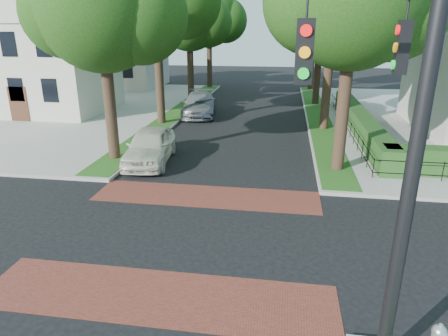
{
  "coord_description": "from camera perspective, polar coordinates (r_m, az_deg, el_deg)",
  "views": [
    {
      "loc": [
        2.94,
        -11.26,
        6.42
      ],
      "look_at": [
        0.86,
        2.21,
        1.6
      ],
      "focal_mm": 32.0,
      "sensor_mm": 36.0,
      "label": 1
    }
  ],
  "objects": [
    {
      "name": "sidewalk_nw",
      "position": [
        38.2,
        -27.64,
        7.72
      ],
      "size": [
        30.0,
        30.0,
        0.15
      ],
      "primitive_type": "cube",
      "color": "gray",
      "rests_on": "ground"
    },
    {
      "name": "crosswalk_far",
      "position": [
        16.09,
        -2.51,
        -4.04
      ],
      "size": [
        9.0,
        2.2,
        0.01
      ],
      "primitive_type": "cube",
      "color": "maroon",
      "rests_on": "ground"
    },
    {
      "name": "traffic_signal",
      "position": [
        7.32,
        23.97,
        4.26
      ],
      "size": [
        2.17,
        2.0,
        8.0
      ],
      "color": "black",
      "rests_on": "sidewalk_se"
    },
    {
      "name": "grass_strip_ne",
      "position": [
        31.09,
        13.23,
        7.35
      ],
      "size": [
        1.6,
        29.8,
        0.02
      ],
      "primitive_type": "cube",
      "color": "#1E4E16",
      "rests_on": "sidewalk_ne"
    },
    {
      "name": "house_left_far",
      "position": [
        47.04,
        -14.98,
        17.17
      ],
      "size": [
        10.0,
        9.0,
        10.14
      ],
      "color": "#B8B2A5",
      "rests_on": "sidewalk_nw"
    },
    {
      "name": "crosswalk_near",
      "position": [
        10.71,
        -9.47,
        -17.62
      ],
      "size": [
        9.0,
        2.2,
        0.01
      ],
      "primitive_type": "cube",
      "color": "maroon",
      "rests_on": "ground"
    },
    {
      "name": "parked_car_front",
      "position": [
        20.17,
        -10.53,
        3.14
      ],
      "size": [
        2.56,
        5.22,
        1.71
      ],
      "primitive_type": "imported",
      "rotation": [
        0.0,
        0.0,
        0.11
      ],
      "color": "silver",
      "rests_on": "ground"
    },
    {
      "name": "fence_main_road",
      "position": [
        27.18,
        17.04,
        6.26
      ],
      "size": [
        0.06,
        18.0,
        0.9
      ],
      "primitive_type": null,
      "color": "black",
      "rests_on": "sidewalk_ne"
    },
    {
      "name": "tree_right_far",
      "position": [
        35.58,
        13.89,
        19.73
      ],
      "size": [
        7.25,
        6.23,
        9.74
      ],
      "color": "black",
      "rests_on": "sidewalk_ne"
    },
    {
      "name": "tree_left_near",
      "position": [
        20.3,
        -16.64,
        21.12
      ],
      "size": [
        7.5,
        6.45,
        10.2
      ],
      "color": "black",
      "rests_on": "sidewalk_nw"
    },
    {
      "name": "tree_right_back",
      "position": [
        44.57,
        13.0,
        20.1
      ],
      "size": [
        7.5,
        6.45,
        10.2
      ],
      "color": "black",
      "rests_on": "sidewalk_ne"
    },
    {
      "name": "grass_strip_nw",
      "position": [
        32.1,
        -6.53,
        8.1
      ],
      "size": [
        1.6,
        29.8,
        0.02
      ],
      "primitive_type": "cube",
      "color": "#1E4E16",
      "rests_on": "sidewalk_nw"
    },
    {
      "name": "parked_car_middle",
      "position": [
        30.25,
        -2.71,
        8.5
      ],
      "size": [
        1.92,
        4.23,
        1.35
      ],
      "primitive_type": "imported",
      "rotation": [
        0.0,
        0.0,
        0.12
      ],
      "color": "black",
      "rests_on": "ground"
    },
    {
      "name": "tree_left_back",
      "position": [
        45.28,
        -1.96,
        20.72
      ],
      "size": [
        7.75,
        6.66,
        10.44
      ],
      "color": "black",
      "rests_on": "sidewalk_nw"
    },
    {
      "name": "tree_left_far",
      "position": [
        36.45,
        -4.77,
        20.51
      ],
      "size": [
        7.0,
        6.02,
        9.86
      ],
      "color": "black",
      "rests_on": "sidewalk_nw"
    },
    {
      "name": "parked_car_rear",
      "position": [
        31.03,
        -3.59,
        9.09
      ],
      "size": [
        3.13,
        6.08,
        1.69
      ],
      "primitive_type": "imported",
      "rotation": [
        0.0,
        0.0,
        0.14
      ],
      "color": "gray",
      "rests_on": "ground"
    },
    {
      "name": "house_left_near",
      "position": [
        34.6,
        -24.37,
        15.55
      ],
      "size": [
        10.0,
        9.0,
        10.14
      ],
      "color": "beige",
      "rests_on": "sidewalk_nw"
    },
    {
      "name": "ground",
      "position": [
        13.29,
        -5.21,
        -9.49
      ],
      "size": [
        120.0,
        120.0,
        0.0
      ],
      "primitive_type": "plane",
      "color": "black",
      "rests_on": "ground"
    },
    {
      "name": "hedge_main_road",
      "position": [
        27.28,
        18.74,
        6.45
      ],
      "size": [
        1.0,
        18.0,
        1.2
      ],
      "primitive_type": "cube",
      "color": "#174319",
      "rests_on": "sidewalk_ne"
    }
  ]
}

